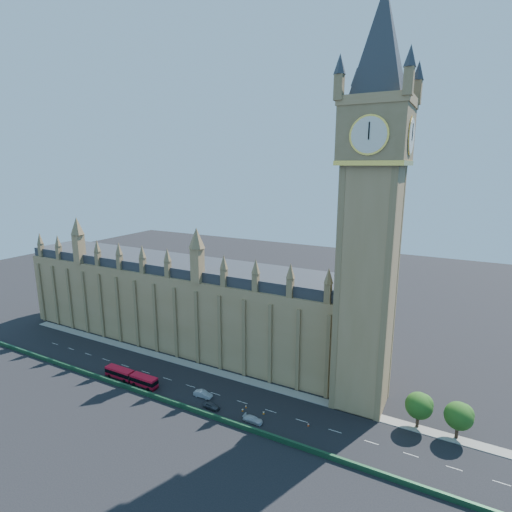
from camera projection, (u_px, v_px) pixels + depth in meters
The scene contains 15 objects.
ground at pixel (203, 390), 105.58m from camera, with size 400.00×400.00×0.00m, color black.
palace_westminster at pixel (178, 301), 132.88m from camera, with size 120.00×20.00×28.00m.
elizabeth_tower at pixel (373, 181), 88.25m from camera, with size 20.59×20.59×105.00m.
bridge_parapet at pixel (181, 405), 97.68m from camera, with size 160.00×0.60×1.20m, color #1E4C2D.
kerb_north at pixel (222, 373), 113.75m from camera, with size 160.00×3.00×0.16m, color gray.
tree_east_near at pixel (420, 405), 89.21m from camera, with size 6.00×6.00×8.50m.
tree_east_far at pixel (460, 415), 85.56m from camera, with size 6.00×6.00×8.50m.
red_bus at pixel (131, 377), 109.15m from camera, with size 17.43×2.83×2.96m.
car_grey at pixel (211, 406), 97.36m from camera, with size 1.76×4.36×1.49m, color #43454B.
car_silver at pixel (203, 394), 102.17m from camera, with size 1.74×4.99×1.65m, color #A5A7AD.
car_white at pixel (253, 419), 92.17m from camera, with size 1.94×4.77×1.39m, color silver.
cone_a at pixel (264, 413), 95.23m from camera, with size 0.64×0.64×0.78m.
cone_b at pixel (308, 425), 90.84m from camera, with size 0.53×0.53×0.73m.
cone_c at pixel (246, 406), 97.74m from camera, with size 0.51×0.51×0.69m.
cone_d at pixel (243, 410), 96.31m from camera, with size 0.59×0.59×0.72m.
Camera 1 is at (56.94, -77.49, 57.96)m, focal length 28.00 mm.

